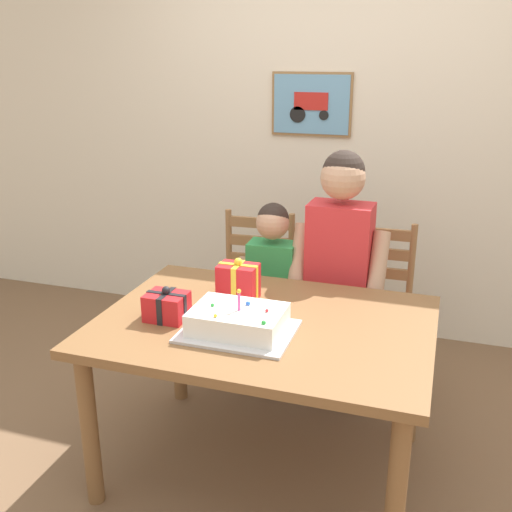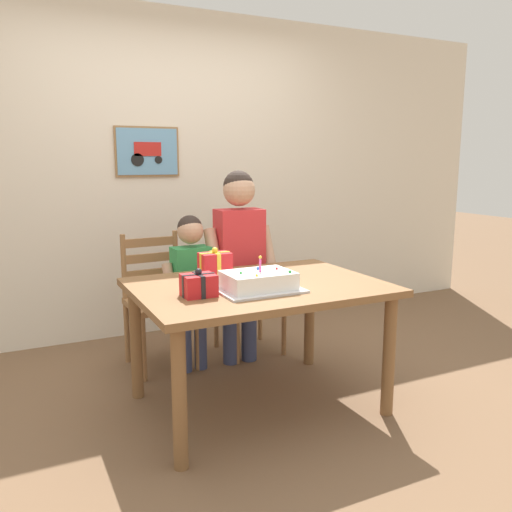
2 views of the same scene
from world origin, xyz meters
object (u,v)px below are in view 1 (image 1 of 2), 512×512
Objects in this scene: gift_box_red_large at (238,282)px; chair_right at (371,308)px; chair_left at (253,294)px; dining_table at (264,341)px; gift_box_beside_cake at (167,306)px; child_younger at (272,280)px; birthday_cake at (238,322)px; child_older at (339,256)px.

chair_right is at bearing 52.66° from gift_box_red_large.
dining_table is at bearing -68.70° from chair_left.
gift_box_beside_cake is 0.16× the size of child_younger.
chair_right is (0.40, 1.01, -0.31)m from birthday_cake.
child_older is (0.25, 0.80, 0.04)m from birthday_cake.
child_older is (0.19, 0.66, 0.18)m from dining_table.
child_younger reaches higher than chair_right.
child_older is (-0.15, -0.21, 0.36)m from chair_right.
child_older is (0.58, 0.77, 0.03)m from gift_box_beside_cake.
gift_box_red_large is 1.14× the size of gift_box_beside_cake.
chair_left is (-0.34, 0.87, -0.17)m from dining_table.
dining_table is 6.99× the size of gift_box_red_large.
dining_table is at bearing -111.10° from chair_right.
chair_left is at bearing 102.94° from gift_box_red_large.
chair_left is at bearing -179.99° from chair_right.
gift_box_red_large is 0.50m from child_younger.
child_younger reaches higher than gift_box_beside_cake.
child_younger is at bearing 179.90° from child_older.
chair_left is 0.68× the size of child_older.
chair_right is (0.34, 0.87, -0.17)m from dining_table.
child_older is at bearing 72.58° from birthday_cake.
child_older reaches higher than birthday_cake.
birthday_cake is 0.48× the size of chair_right.
child_older is at bearing -21.56° from chair_left.
gift_box_red_large reaches higher than chair_left.
chair_left is (0.05, 0.98, -0.32)m from gift_box_beside_cake.
child_older is (0.52, -0.21, 0.36)m from chair_left.
chair_right is 0.68× the size of child_older.
birthday_cake is at bearing -111.75° from chair_right.
child_younger is (0.23, 0.77, -0.14)m from gift_box_beside_cake.
child_older reaches higher than gift_box_red_large.
birthday_cake is 2.55× the size of gift_box_beside_cake.
chair_right is at bearing 53.35° from gift_box_beside_cake.
dining_table is 0.95m from chair_left.
birthday_cake is (-0.07, -0.14, 0.14)m from dining_table.
dining_table is at bearing -105.58° from child_older.
birthday_cake is 0.84m from child_older.
chair_right is at bearing 68.90° from dining_table.
child_younger is (-0.17, 0.66, 0.01)m from dining_table.
gift_box_beside_cake is at bearing 174.75° from birthday_cake.
chair_right is (0.68, 0.00, 0.00)m from chair_left.
chair_right is at bearing 0.01° from chair_left.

